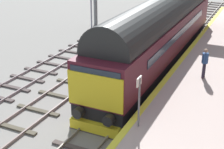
% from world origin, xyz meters
% --- Properties ---
extents(ground_plane, '(140.00, 140.00, 0.00)m').
position_xyz_m(ground_plane, '(0.00, 0.00, 0.00)').
color(ground_plane, gray).
rests_on(ground_plane, ground).
extents(track_main, '(2.50, 60.00, 0.15)m').
position_xyz_m(track_main, '(0.00, -0.00, 0.06)').
color(track_main, gray).
rests_on(track_main, ground).
extents(track_adjacent_west, '(2.50, 60.00, 0.15)m').
position_xyz_m(track_adjacent_west, '(-3.54, -0.00, 0.06)').
color(track_adjacent_west, gray).
rests_on(track_adjacent_west, ground).
extents(track_adjacent_far_west, '(2.50, 60.00, 0.15)m').
position_xyz_m(track_adjacent_far_west, '(-6.57, -0.00, 0.05)').
color(track_adjacent_far_west, gray).
rests_on(track_adjacent_far_west, ground).
extents(station_platform, '(4.00, 44.00, 1.01)m').
position_xyz_m(station_platform, '(3.60, 0.00, 0.50)').
color(station_platform, '#B9A7A0').
rests_on(station_platform, ground).
extents(diesel_locomotive, '(2.74, 18.70, 4.68)m').
position_xyz_m(diesel_locomotive, '(0.00, 5.07, 2.48)').
color(diesel_locomotive, black).
rests_on(diesel_locomotive, ground).
extents(platform_number_sign, '(0.10, 0.44, 2.16)m').
position_xyz_m(platform_number_sign, '(2.09, -4.31, 2.43)').
color(platform_number_sign, slate).
rests_on(platform_number_sign, station_platform).
extents(waiting_passenger, '(0.37, 0.51, 1.64)m').
position_xyz_m(waiting_passenger, '(3.52, 1.85, 1.99)').
color(waiting_passenger, '#292434').
rests_on(waiting_passenger, station_platform).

